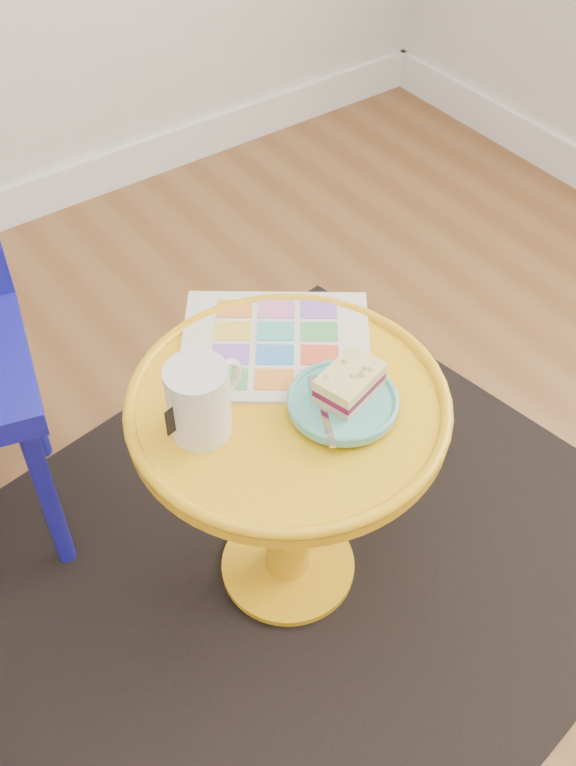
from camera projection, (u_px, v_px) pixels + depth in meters
rug at (288, 567)px, 1.63m from camera, size 1.45×1.29×0.01m
side_table at (288, 457)px, 1.39m from camera, size 0.50×0.50×0.47m
newspaper at (276, 344)px, 1.38m from camera, size 0.40×0.39×0.01m
mug at (200, 398)px, 1.22m from camera, size 0.13×0.09×0.12m
plate at (343, 402)px, 1.27m from camera, size 0.17×0.17×0.02m
cake_slice at (350, 383)px, 1.26m from camera, size 0.11×0.09×0.04m
fork at (323, 407)px, 1.26m from camera, size 0.08×0.14×0.00m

